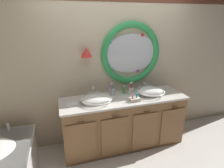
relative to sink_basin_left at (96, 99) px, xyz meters
name	(u,v)px	position (x,y,z in m)	size (l,w,h in m)	color
ground_plane	(125,153)	(0.40, -0.23, -0.91)	(14.00, 14.00, 0.00)	silver
back_wall_assembly	(116,65)	(0.42, 0.36, 0.41)	(6.40, 0.26, 2.60)	beige
vanity_counter	(123,121)	(0.45, 0.03, -0.48)	(2.01, 0.64, 0.86)	olive
sink_basin_left	(96,99)	(0.00, 0.00, 0.00)	(0.48, 0.48, 0.10)	white
sink_basin_right	(151,91)	(0.91, 0.00, 0.02)	(0.46, 0.46, 0.13)	white
faucet_set_left	(93,92)	(0.00, 0.24, 0.01)	(0.20, 0.13, 0.16)	silver
faucet_set_right	(144,87)	(0.91, 0.24, 0.01)	(0.24, 0.15, 0.14)	silver
toothbrush_holder_left	(112,92)	(0.30, 0.18, 0.01)	(0.09, 0.09, 0.22)	silver
toothbrush_holder_right	(131,91)	(0.62, 0.13, 0.01)	(0.09, 0.09, 0.22)	white
soap_dispenser	(124,89)	(0.52, 0.19, 0.02)	(0.06, 0.06, 0.16)	#6BAD66
folded_hand_towel	(72,104)	(-0.37, -0.02, -0.04)	(0.17, 0.11, 0.03)	white
toiletry_basket	(135,99)	(0.56, -0.14, -0.02)	(0.15, 0.11, 0.12)	beige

